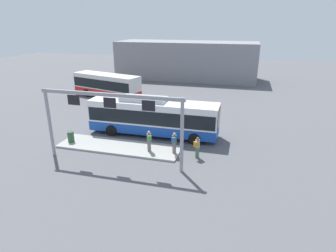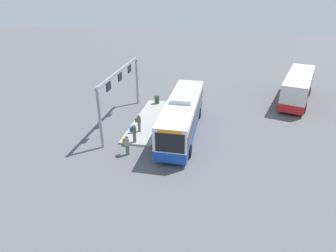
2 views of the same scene
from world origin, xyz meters
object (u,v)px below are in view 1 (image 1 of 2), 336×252
(person_boarding, at_px, (197,147))
(person_waiting_mid, at_px, (149,141))
(bus_background_left, at_px, (107,84))
(person_waiting_near, at_px, (174,142))
(bus_main, at_px, (153,116))
(trash_bin, at_px, (71,137))

(person_boarding, xyz_separation_m, person_waiting_mid, (-3.73, -0.14, 0.16))
(bus_background_left, height_order, person_waiting_near, bus_background_left)
(bus_main, distance_m, trash_bin, 7.20)
(bus_main, relative_size, bus_background_left, 1.14)
(person_boarding, bearing_deg, bus_background_left, 69.68)
(person_waiting_near, bearing_deg, person_waiting_mid, 94.83)
(bus_main, height_order, person_boarding, bus_main)
(bus_main, relative_size, person_waiting_mid, 6.92)
(person_waiting_near, bearing_deg, trash_bin, 90.78)
(person_waiting_near, height_order, person_waiting_mid, same)
(person_boarding, distance_m, trash_bin, 10.65)
(bus_main, xyz_separation_m, bus_background_left, (-10.28, 11.43, -0.04))
(bus_background_left, bearing_deg, person_waiting_mid, -37.80)
(bus_background_left, relative_size, person_waiting_mid, 6.04)
(bus_background_left, xyz_separation_m, person_waiting_near, (13.11, -15.00, -0.73))
(bus_main, xyz_separation_m, person_waiting_near, (2.83, -3.57, -0.76))
(bus_background_left, xyz_separation_m, person_waiting_mid, (11.16, -15.17, -0.73))
(person_boarding, distance_m, person_waiting_mid, 3.73)
(bus_main, relative_size, person_waiting_near, 6.92)
(person_waiting_mid, xyz_separation_m, trash_bin, (-6.92, 0.02, -0.44))
(person_waiting_mid, bearing_deg, person_boarding, -116.28)
(bus_background_left, relative_size, person_waiting_near, 6.04)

